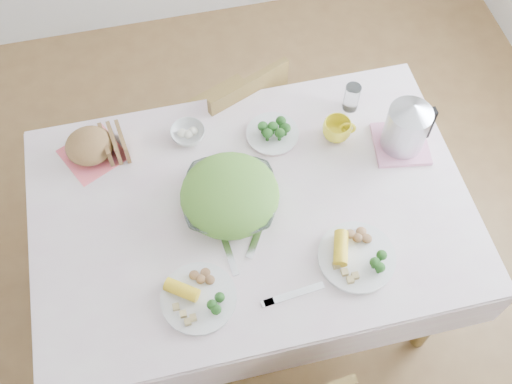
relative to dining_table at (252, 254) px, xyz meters
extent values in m
plane|color=brown|center=(0.00, 0.00, -0.38)|extent=(3.60, 3.60, 0.00)
cube|color=brown|center=(0.00, 0.00, 0.00)|extent=(1.40, 0.90, 0.75)
cube|color=white|center=(0.00, 0.00, 0.38)|extent=(1.50, 1.00, 0.01)
cube|color=brown|center=(0.04, 0.65, 0.09)|extent=(0.50, 0.50, 0.84)
imported|color=white|center=(-0.07, 0.03, 0.43)|extent=(0.37, 0.37, 0.08)
cylinder|color=white|center=(-0.24, -0.29, 0.40)|extent=(0.33, 0.33, 0.02)
cylinder|color=white|center=(0.29, -0.27, 0.40)|extent=(0.36, 0.36, 0.02)
cylinder|color=beige|center=(0.14, 0.28, 0.40)|extent=(0.25, 0.25, 0.02)
cube|color=#FF656F|center=(-0.51, 0.34, 0.39)|extent=(0.26, 0.26, 0.00)
ellipsoid|color=brown|center=(-0.51, 0.34, 0.45)|extent=(0.21, 0.20, 0.10)
imported|color=white|center=(-0.16, 0.34, 0.41)|extent=(0.16, 0.16, 0.04)
imported|color=yellow|center=(0.37, 0.22, 0.43)|extent=(0.14, 0.14, 0.08)
cylinder|color=white|center=(0.46, 0.34, 0.45)|extent=(0.08, 0.08, 0.11)
cube|color=pink|center=(0.59, 0.13, 0.40)|extent=(0.22, 0.22, 0.02)
cylinder|color=#B2B5BA|center=(0.59, 0.13, 0.51)|extent=(0.18, 0.18, 0.21)
cube|color=silver|center=(-0.11, -0.14, 0.39)|extent=(0.04, 0.19, 0.00)
cube|color=silver|center=(0.00, -0.10, 0.39)|extent=(0.13, 0.19, 0.00)
cube|color=silver|center=(0.06, -0.34, 0.39)|extent=(0.20, 0.04, 0.00)
camera|label=1|loc=(-0.21, -0.98, 2.18)|focal=42.00mm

